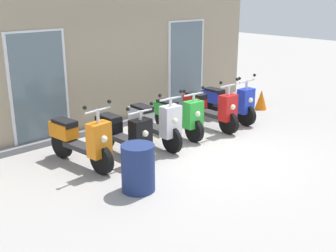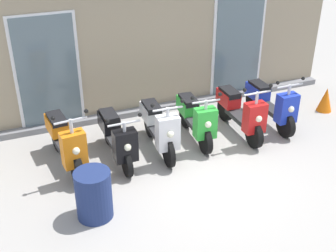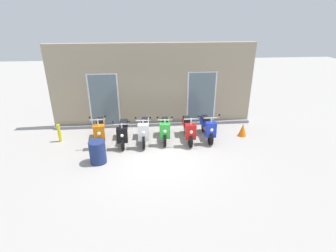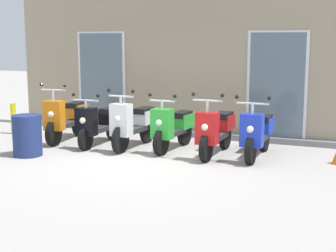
# 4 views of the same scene
# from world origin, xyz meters

# --- Properties ---
(ground_plane) EXTENTS (40.00, 40.00, 0.00)m
(ground_plane) POSITION_xyz_m (0.00, 0.00, 0.00)
(ground_plane) COLOR #A8A39E
(storefront_facade) EXTENTS (8.41, 0.50, 3.44)m
(storefront_facade) POSITION_xyz_m (0.00, 2.73, 1.66)
(storefront_facade) COLOR gray
(storefront_facade) RESTS_ON ground_plane
(scooter_orange) EXTENTS (0.59, 1.66, 1.26)m
(scooter_orange) POSITION_xyz_m (-2.07, 1.08, 0.48)
(scooter_orange) COLOR black
(scooter_orange) RESTS_ON ground_plane
(scooter_black) EXTENTS (0.61, 1.57, 1.10)m
(scooter_black) POSITION_xyz_m (-1.21, 0.98, 0.46)
(scooter_black) COLOR black
(scooter_black) RESTS_ON ground_plane
(scooter_white) EXTENTS (0.58, 1.63, 1.21)m
(scooter_white) POSITION_xyz_m (-0.43, 0.96, 0.51)
(scooter_white) COLOR black
(scooter_white) RESTS_ON ground_plane
(scooter_green) EXTENTS (0.58, 1.54, 1.15)m
(scooter_green) POSITION_xyz_m (0.36, 1.09, 0.46)
(scooter_green) COLOR black
(scooter_green) RESTS_ON ground_plane
(scooter_red) EXTENTS (0.60, 1.64, 1.21)m
(scooter_red) POSITION_xyz_m (1.25, 0.99, 0.47)
(scooter_red) COLOR black
(scooter_red) RESTS_ON ground_plane
(scooter_blue) EXTENTS (0.62, 1.63, 1.18)m
(scooter_blue) POSITION_xyz_m (2.01, 1.09, 0.46)
(scooter_blue) COLOR black
(scooter_blue) RESTS_ON ground_plane
(traffic_cone) EXTENTS (0.32, 0.32, 0.52)m
(traffic_cone) POSITION_xyz_m (3.46, 1.16, 0.26)
(traffic_cone) COLOR orange
(traffic_cone) RESTS_ON ground_plane
(trash_bin) EXTENTS (0.53, 0.53, 0.76)m
(trash_bin) POSITION_xyz_m (-1.94, -0.38, 0.38)
(trash_bin) COLOR navy
(trash_bin) RESTS_ON ground_plane
(curb_bollard) EXTENTS (0.12, 0.12, 0.70)m
(curb_bollard) POSITION_xyz_m (-3.62, 1.29, 0.35)
(curb_bollard) COLOR yellow
(curb_bollard) RESTS_ON ground_plane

